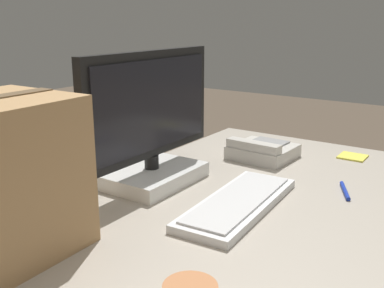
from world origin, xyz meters
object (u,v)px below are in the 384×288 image
monitor (151,130)px  pen_marker (345,191)px  keyboard (238,203)px  desk_phone (262,151)px  sticky_note_pad (353,157)px

monitor → pen_marker: 0.60m
monitor → keyboard: monitor is taller
monitor → pen_marker: (0.25, -0.52, -0.16)m
monitor → pen_marker: size_ratio=4.39×
monitor → desk_phone: monitor is taller
desk_phone → pen_marker: desk_phone is taller
keyboard → sticky_note_pad: (0.64, -0.13, -0.01)m
monitor → sticky_note_pad: bearing=-36.2°
pen_marker → desk_phone: bearing=39.9°
keyboard → desk_phone: bearing=14.4°
desk_phone → sticky_note_pad: bearing=-51.2°
desk_phone → pen_marker: size_ratio=1.74×
monitor → sticky_note_pad: size_ratio=5.90×
monitor → desk_phone: 0.47m
desk_phone → keyboard: bearing=-159.4°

